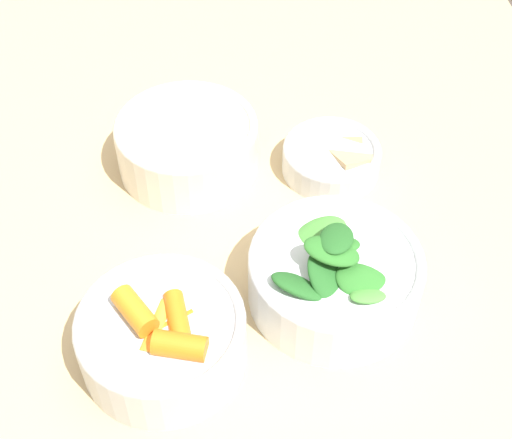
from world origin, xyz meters
TOP-DOWN VIEW (x-y plane):
  - dining_table at (0.00, 0.00)m, footprint 1.24×0.90m
  - bowl_carrots at (-0.21, 0.08)m, footprint 0.15×0.15m
  - bowl_greens at (-0.16, -0.09)m, footprint 0.17×0.17m
  - bowl_beans_hotdog at (0.05, 0.05)m, footprint 0.16×0.16m
  - bowl_cookies at (0.03, -0.12)m, footprint 0.11×0.11m

SIDE VIEW (x-z plane):
  - dining_table at x=0.00m, z-range 0.28..1.06m
  - bowl_cookies at x=0.03m, z-range 0.78..0.82m
  - bowl_beans_hotdog at x=0.05m, z-range 0.78..0.84m
  - bowl_carrots at x=-0.21m, z-range 0.78..0.85m
  - bowl_greens at x=-0.16m, z-range 0.77..0.86m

